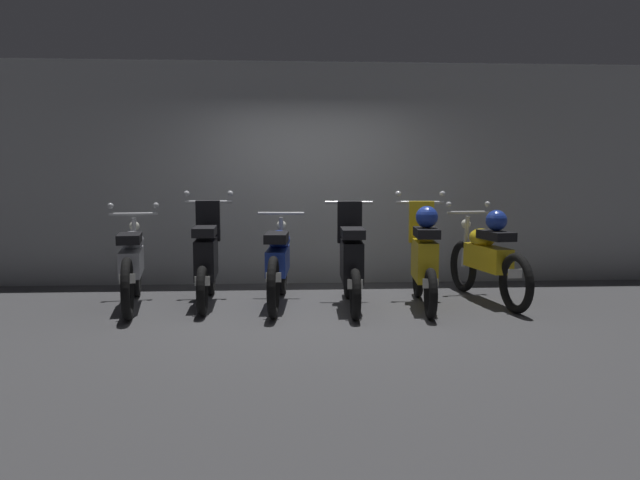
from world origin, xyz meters
name	(u,v)px	position (x,y,z in m)	size (l,w,h in m)	color
ground_plane	(316,312)	(0.00, 0.00, 0.00)	(80.00, 80.00, 0.00)	#424244
back_wall	(308,174)	(0.00, 1.96, 1.49)	(16.00, 0.30, 2.98)	#9EA0A3
motorbike_slot_0	(132,263)	(-2.04, 0.40, 0.49)	(0.58, 1.94, 1.15)	black
motorbike_slot_1	(207,258)	(-1.22, 0.51, 0.53)	(0.59, 1.68, 1.29)	black
motorbike_slot_2	(278,262)	(-0.41, 0.40, 0.49)	(0.56, 1.95, 1.03)	black
motorbike_slot_3	(351,261)	(0.41, 0.22, 0.52)	(0.56, 1.68, 1.18)	black
motorbike_slot_4	(424,257)	(1.22, 0.20, 0.57)	(0.59, 1.68, 1.29)	black
motorbike_slot_5	(487,257)	(2.03, 0.47, 0.53)	(0.58, 1.94, 1.15)	black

